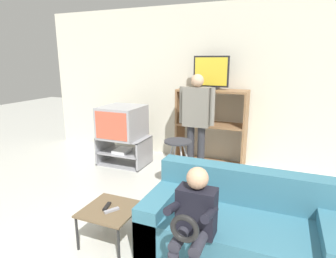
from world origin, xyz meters
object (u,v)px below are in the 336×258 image
(tv_stand, at_px, (124,150))
(remote_control_white, at_px, (112,210))
(remote_control_black, at_px, (107,206))
(television_main, at_px, (122,122))
(television_flat, at_px, (211,74))
(person_seated_child, at_px, (193,220))
(folding_stool, at_px, (178,151))
(couch, at_px, (239,228))
(snack_table, at_px, (110,212))
(media_shelf, at_px, (211,127))
(person_standing_adult, at_px, (197,116))

(tv_stand, height_order, remote_control_white, tv_stand)
(tv_stand, distance_m, remote_control_black, 2.10)
(television_main, distance_m, remote_control_white, 2.21)
(television_main, relative_size, television_flat, 1.21)
(television_flat, distance_m, person_seated_child, 2.80)
(folding_stool, height_order, couch, couch)
(snack_table, xyz_separation_m, remote_control_black, (-0.04, 0.01, 0.05))
(television_flat, relative_size, person_seated_child, 0.60)
(television_main, xyz_separation_m, television_flat, (1.34, 0.51, 0.78))
(television_main, relative_size, media_shelf, 0.54)
(remote_control_white, bearing_deg, tv_stand, 150.19)
(snack_table, xyz_separation_m, couch, (1.16, 0.29, -0.06))
(media_shelf, distance_m, person_standing_adult, 0.57)
(media_shelf, bearing_deg, remote_control_white, -97.71)
(television_main, relative_size, folding_stool, 0.95)
(couch, distance_m, person_seated_child, 0.62)
(media_shelf, relative_size, remote_control_white, 8.74)
(television_flat, height_order, couch, television_flat)
(remote_control_black, relative_size, couch, 0.09)
(couch, bearing_deg, television_flat, 111.47)
(television_main, distance_m, remote_control_black, 2.14)
(media_shelf, bearing_deg, tv_stand, -159.80)
(television_flat, relative_size, couch, 0.34)
(remote_control_black, bearing_deg, snack_table, -22.71)
(television_main, distance_m, folding_stool, 1.39)
(tv_stand, relative_size, snack_table, 1.63)
(television_flat, relative_size, snack_table, 1.14)
(couch, bearing_deg, remote_control_black, -166.80)
(folding_stool, relative_size, couch, 0.43)
(television_main, xyz_separation_m, person_seated_child, (1.88, -2.07, -0.17))
(television_flat, distance_m, snack_table, 2.69)
(person_seated_child, bearing_deg, television_main, 132.29)
(television_main, xyz_separation_m, remote_control_black, (0.96, -1.88, -0.36))
(television_main, bearing_deg, media_shelf, 19.96)
(folding_stool, bearing_deg, snack_table, -100.02)
(television_flat, height_order, person_standing_adult, television_flat)
(television_flat, xyz_separation_m, couch, (0.83, -2.10, -1.25))
(tv_stand, relative_size, folding_stool, 1.12)
(media_shelf, bearing_deg, couch, -69.30)
(remote_control_black, bearing_deg, television_main, 103.75)
(television_flat, xyz_separation_m, snack_table, (-0.33, -2.39, -1.19))
(person_standing_adult, bearing_deg, remote_control_white, -96.55)
(folding_stool, bearing_deg, couch, -45.30)
(television_flat, xyz_separation_m, person_standing_adult, (-0.07, -0.50, -0.59))
(media_shelf, bearing_deg, person_standing_adult, -102.20)
(snack_table, xyz_separation_m, remote_control_white, (0.04, -0.04, 0.05))
(media_shelf, xyz_separation_m, remote_control_white, (-0.33, -2.42, -0.28))
(folding_stool, height_order, person_standing_adult, person_standing_adult)
(folding_stool, height_order, person_seated_child, person_seated_child)
(snack_table, distance_m, remote_control_white, 0.07)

